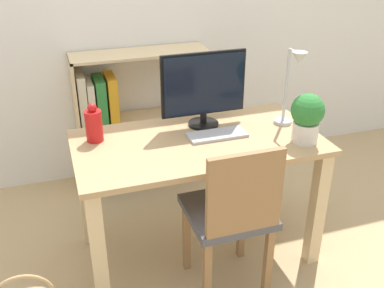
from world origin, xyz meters
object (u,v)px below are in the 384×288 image
at_px(potted_plant, 307,116).
at_px(bookshelf, 121,130).
at_px(monitor, 204,87).
at_px(vase, 94,125).
at_px(keyboard, 217,135).
at_px(chair, 232,213).
at_px(desk_lamp, 292,81).

xyz_separation_m(potted_plant, bookshelf, (-0.77, 1.12, -0.46)).
bearing_deg(potted_plant, bookshelf, 124.63).
relative_size(monitor, vase, 2.28).
bearing_deg(vase, keyboard, -13.61).
relative_size(monitor, potted_plant, 1.82).
xyz_separation_m(vase, bookshelf, (0.25, 0.77, -0.41)).
height_order(keyboard, bookshelf, bookshelf).
height_order(chair, bookshelf, bookshelf).
bearing_deg(keyboard, chair, -98.48).
relative_size(keyboard, potted_plant, 1.21).
height_order(desk_lamp, potted_plant, desk_lamp).
bearing_deg(potted_plant, desk_lamp, 87.70).
xyz_separation_m(keyboard, desk_lamp, (0.41, -0.01, 0.26)).
bearing_deg(vase, monitor, 0.96).
distance_m(chair, bookshelf, 1.32).
height_order(monitor, desk_lamp, desk_lamp).
height_order(monitor, potted_plant, monitor).
distance_m(keyboard, potted_plant, 0.47).
bearing_deg(vase, chair, -41.91).
bearing_deg(desk_lamp, vase, 171.03).
relative_size(keyboard, chair, 0.36).
height_order(monitor, chair, monitor).
relative_size(monitor, bookshelf, 0.49).
bearing_deg(chair, keyboard, 83.06).
bearing_deg(chair, bookshelf, 105.53).
distance_m(monitor, keyboard, 0.27).
bearing_deg(bookshelf, desk_lamp, -50.10).
xyz_separation_m(monitor, chair, (-0.03, -0.52, -0.46)).
bearing_deg(monitor, chair, -93.51).
bearing_deg(monitor, bookshelf, 114.67).
xyz_separation_m(chair, bookshelf, (-0.32, 1.28, -0.08)).
relative_size(keyboard, vase, 1.51).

